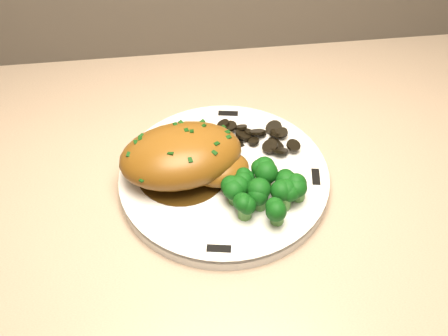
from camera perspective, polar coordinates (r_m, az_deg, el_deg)
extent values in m
cube|color=tan|center=(0.64, -8.07, -5.98)|extent=(1.97, 0.65, 0.03)
cube|color=#4C443A|center=(0.83, -9.15, 14.96)|extent=(1.97, 0.02, 0.12)
cylinder|color=silver|center=(0.65, 0.00, -1.10)|extent=(0.25, 0.25, 0.02)
cube|color=black|center=(0.71, 0.42, 5.54)|extent=(0.03, 0.01, 0.00)
cube|color=black|center=(0.65, -9.20, -0.23)|extent=(0.01, 0.03, 0.00)
cube|color=black|center=(0.57, -0.53, -8.21)|extent=(0.03, 0.01, 0.00)
cube|color=black|center=(0.64, 9.31, -0.91)|extent=(0.01, 0.03, 0.00)
cylinder|color=#321F09|center=(0.64, -4.27, -0.39)|extent=(0.10, 0.10, 0.00)
ellipsoid|color=brown|center=(0.62, -4.40, 1.30)|extent=(0.15, 0.11, 0.05)
ellipsoid|color=brown|center=(0.62, -0.31, -0.13)|extent=(0.07, 0.06, 0.03)
cube|color=#0D340A|center=(0.61, -8.41, 2.27)|extent=(0.01, 0.00, 0.00)
cube|color=#0D340A|center=(0.61, -6.91, 2.81)|extent=(0.01, 0.00, 0.00)
cube|color=#0D340A|center=(0.61, -5.39, 3.21)|extent=(0.01, 0.00, 0.00)
cube|color=#0D340A|center=(0.61, -3.87, 3.49)|extent=(0.01, 0.00, 0.00)
cube|color=#0D340A|center=(0.61, -2.35, 3.66)|extent=(0.01, 0.00, 0.00)
cube|color=#0D340A|center=(0.62, -0.84, 3.69)|extent=(0.01, 0.00, 0.00)
cylinder|color=black|center=(0.68, 5.78, 2.97)|extent=(0.01, 0.01, 0.01)
cylinder|color=black|center=(0.68, 5.61, 3.44)|extent=(0.02, 0.02, 0.01)
cylinder|color=black|center=(0.69, 5.27, 3.86)|extent=(0.02, 0.02, 0.01)
cylinder|color=black|center=(0.69, 4.75, 3.72)|extent=(0.02, 0.02, 0.01)
cylinder|color=black|center=(0.69, 4.16, 4.01)|extent=(0.02, 0.02, 0.01)
cylinder|color=black|center=(0.69, 3.51, 4.21)|extent=(0.02, 0.02, 0.01)
cylinder|color=black|center=(0.69, 2.82, 3.83)|extent=(0.02, 0.02, 0.01)
cylinder|color=black|center=(0.69, 2.21, 3.86)|extent=(0.02, 0.02, 0.00)
cylinder|color=black|center=(0.68, 1.68, 3.81)|extent=(0.02, 0.02, 0.01)
cylinder|color=black|center=(0.68, 1.28, 3.21)|extent=(0.02, 0.02, 0.01)
cylinder|color=black|center=(0.68, 1.05, 3.07)|extent=(0.02, 0.02, 0.01)
cylinder|color=black|center=(0.67, 1.02, 2.92)|extent=(0.02, 0.02, 0.01)
cylinder|color=black|center=(0.67, 1.17, 2.28)|extent=(0.02, 0.02, 0.01)
cylinder|color=black|center=(0.67, 1.52, 2.18)|extent=(0.03, 0.03, 0.01)
cylinder|color=black|center=(0.66, 2.03, 2.14)|extent=(0.02, 0.03, 0.02)
cylinder|color=black|center=(0.66, 2.64, 1.68)|extent=(0.02, 0.03, 0.02)
cylinder|color=black|center=(0.66, 3.34, 1.81)|extent=(0.02, 0.02, 0.01)
cylinder|color=black|center=(0.66, 4.04, 2.03)|extent=(0.02, 0.02, 0.01)
cylinder|color=black|center=(0.67, 4.65, 1.85)|extent=(0.03, 0.03, 0.01)
cylinder|color=black|center=(0.67, 5.20, 2.23)|extent=(0.03, 0.03, 0.01)
cylinder|color=black|center=(0.67, 5.60, 2.68)|extent=(0.03, 0.03, 0.02)
cylinder|color=black|center=(0.68, 5.77, 2.66)|extent=(0.03, 0.03, 0.01)
cylinder|color=#4C8538|center=(0.62, 2.31, -1.71)|extent=(0.01, 0.01, 0.02)
sphere|color=black|center=(0.61, 2.34, -0.88)|extent=(0.02, 0.02, 0.02)
cylinder|color=#4C8538|center=(0.62, 4.18, -1.03)|extent=(0.01, 0.01, 0.02)
sphere|color=black|center=(0.61, 4.25, -0.21)|extent=(0.02, 0.02, 0.02)
cylinder|color=#4C8538|center=(0.62, 6.33, -1.59)|extent=(0.01, 0.01, 0.02)
sphere|color=black|center=(0.61, 6.43, -0.76)|extent=(0.02, 0.02, 0.02)
cylinder|color=#4C8538|center=(0.60, 3.69, -3.40)|extent=(0.01, 0.01, 0.02)
sphere|color=black|center=(0.59, 3.75, -2.58)|extent=(0.02, 0.02, 0.02)
cylinder|color=#4C8538|center=(0.60, 6.13, -3.43)|extent=(0.01, 0.01, 0.02)
sphere|color=black|center=(0.59, 6.23, -2.61)|extent=(0.02, 0.02, 0.02)
cylinder|color=#4C8538|center=(0.61, 7.60, -2.49)|extent=(0.01, 0.01, 0.02)
sphere|color=black|center=(0.60, 7.71, -1.67)|extent=(0.02, 0.02, 0.02)
cylinder|color=#4C8538|center=(0.59, 2.13, -4.37)|extent=(0.01, 0.01, 0.02)
sphere|color=black|center=(0.58, 2.17, -3.55)|extent=(0.02, 0.02, 0.02)
cylinder|color=#4C8538|center=(0.59, 5.44, -4.87)|extent=(0.01, 0.01, 0.02)
sphere|color=black|center=(0.58, 5.53, -4.06)|extent=(0.02, 0.02, 0.02)
cylinder|color=#4C8538|center=(0.61, 1.15, -2.85)|extent=(0.01, 0.01, 0.02)
sphere|color=black|center=(0.60, 1.17, -2.03)|extent=(0.02, 0.02, 0.02)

